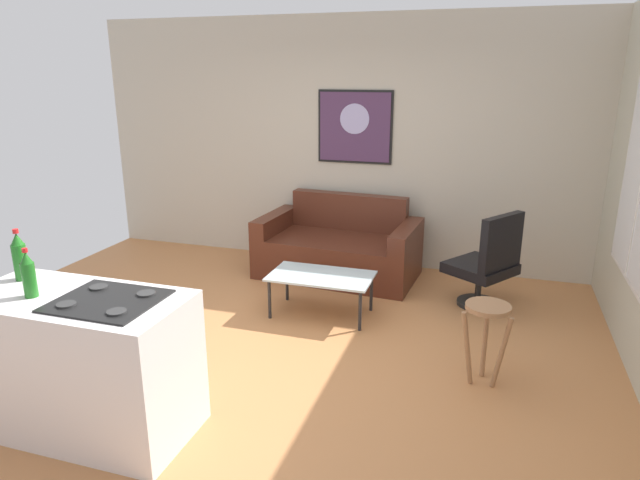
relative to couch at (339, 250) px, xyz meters
The scene contains 10 objects.
ground 1.92m from the couch, 87.83° to the right, with size 6.40×6.40×0.04m, color #BE7B48.
back_wall 1.23m from the couch, 82.26° to the left, with size 6.40×0.05×2.80m, color #BEB6A3.
couch is the anchor object (origin of this frame).
coffee_table 1.10m from the couch, 82.91° to the right, with size 0.95×0.54×0.39m.
armchair 1.66m from the couch, 16.16° to the right, with size 0.75×0.76×0.95m.
bar_stool 2.48m from the couch, 49.15° to the right, with size 0.37×0.36×0.61m.
kitchen_counter 3.28m from the couch, 103.56° to the right, with size 1.38×0.67×0.92m.
soda_bottle 3.39m from the couch, 112.87° to the right, with size 0.09×0.09×0.34m.
soda_bottle_2 3.49m from the couch, 107.16° to the right, with size 0.08×0.08×0.30m.
wall_painting 1.39m from the couch, 85.81° to the left, with size 0.86×0.03×0.81m.
Camera 1 is at (1.51, -3.80, 2.20)m, focal length 31.34 mm.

